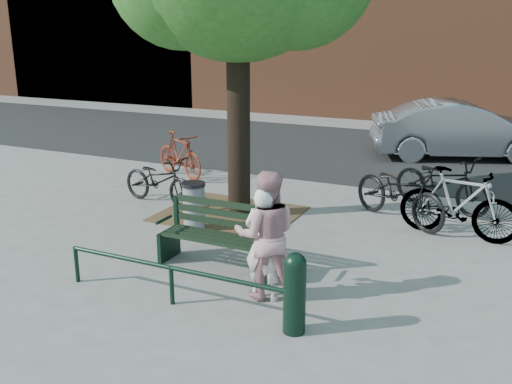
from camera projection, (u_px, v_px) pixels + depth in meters
The scene contains 15 objects.
ground at pixel (219, 268), 8.07m from camera, with size 90.00×90.00×0.00m, color gray.
dirt_pit at pixel (230, 214), 10.38m from camera, with size 2.40×2.00×0.02m, color brown.
road at pixel (371, 153), 15.45m from camera, with size 40.00×7.00×0.01m, color black.
park_bench at pixel (222, 235), 8.00m from camera, with size 1.74×0.54×0.97m.
guard_railing at pixel (171, 274), 6.91m from camera, with size 3.06×0.06×0.51m.
person_left at pixel (264, 243), 6.99m from camera, with size 0.53×0.35×1.46m, color silver.
person_right at pixel (266, 235), 7.01m from camera, with size 0.80×0.62×1.64m, color #BE8287.
bollard at pixel (295, 290), 6.24m from camera, with size 0.25×0.25×0.95m.
litter_bin at pixel (194, 206), 9.49m from camera, with size 0.40×0.40×0.82m.
bicycle_a at pixel (159, 180), 10.88m from camera, with size 0.62×1.78×0.94m, color black.
bicycle_b at pixel (179, 155), 12.87m from camera, with size 0.48×1.70×1.02m, color #5F1C0D.
bicycle_c at pixel (442, 182), 10.56m from camera, with size 0.69×1.97×1.04m, color black.
bicycle_d at pixel (459, 203), 9.11m from camera, with size 0.54×1.90×1.14m, color gray.
bicycle_e at pixel (400, 192), 9.85m from camera, with size 0.72×2.06×1.08m, color black.
parked_car at pixel (461, 130), 14.64m from camera, with size 1.56×4.48×1.48m, color gray.
Camera 1 is at (3.65, -6.51, 3.28)m, focal length 40.00 mm.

